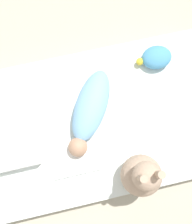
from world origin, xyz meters
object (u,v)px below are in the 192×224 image
(bunny_plush, at_px, (142,175))
(turtle_plush, at_px, (156,57))
(pillow, at_px, (5,143))
(swaddled_baby, at_px, (90,110))

(bunny_plush, height_order, turtle_plush, bunny_plush)
(pillow, xyz_separation_m, turtle_plush, (-0.91, -0.29, 0.00))
(pillow, distance_m, bunny_plush, 0.73)
(bunny_plush, bearing_deg, pillow, -25.92)
(swaddled_baby, distance_m, pillow, 0.48)
(swaddled_baby, height_order, pillow, swaddled_baby)
(swaddled_baby, xyz_separation_m, turtle_plush, (-0.43, -0.22, -0.02))
(pillow, xyz_separation_m, bunny_plush, (-0.65, 0.32, 0.09))
(bunny_plush, xyz_separation_m, turtle_plush, (-0.26, -0.61, -0.09))
(swaddled_baby, xyz_separation_m, bunny_plush, (-0.17, 0.39, 0.07))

